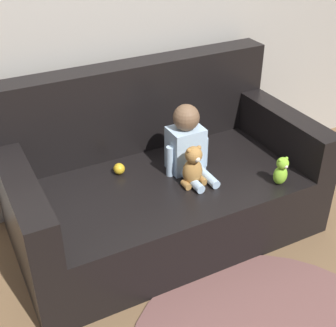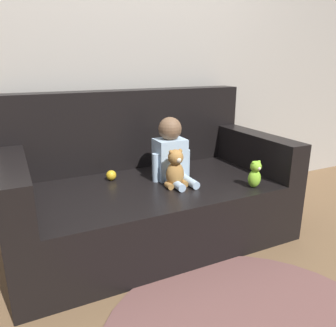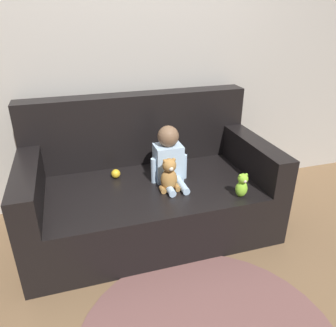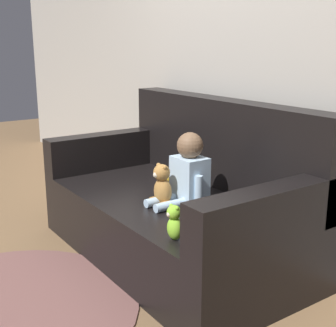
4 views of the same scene
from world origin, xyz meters
name	(u,v)px [view 1 (image 1 of 4)]	position (x,y,z in m)	size (l,w,h in m)	color
ground_plane	(165,229)	(0.00, 0.00, 0.00)	(12.00, 12.00, 0.00)	brown
wall_back	(120,5)	(0.00, 0.58, 1.30)	(8.00, 0.05, 2.60)	#ADA89E
couch	(159,181)	(0.00, 0.08, 0.33)	(1.84, 0.99, 1.00)	black
person_baby	(187,143)	(0.15, 0.00, 0.60)	(0.28, 0.36, 0.43)	silver
teddy_bear_brown	(193,167)	(0.11, -0.15, 0.53)	(0.15, 0.12, 0.25)	#AD7A3D
plush_toy_side	(281,171)	(0.56, -0.39, 0.50)	(0.09, 0.08, 0.18)	#8CD133
toy_ball	(119,169)	(-0.23, 0.15, 0.45)	(0.07, 0.07, 0.07)	gold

